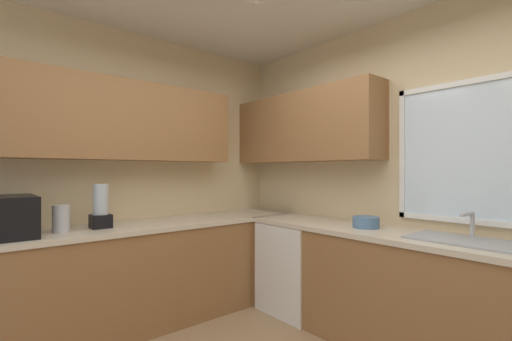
% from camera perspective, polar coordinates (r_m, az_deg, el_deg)
% --- Properties ---
extents(room_shell, '(4.04, 3.53, 2.74)m').
position_cam_1_polar(room_shell, '(2.35, 2.81, 10.55)').
color(room_shell, beige).
rests_on(room_shell, ground_plane).
extents(counter_run_left, '(0.65, 3.14, 0.89)m').
position_cam_1_polar(counter_run_left, '(3.29, -19.55, -16.08)').
color(counter_run_left, olive).
rests_on(counter_run_left, ground_plane).
extents(counter_run_back, '(3.13, 0.65, 0.89)m').
position_cam_1_polar(counter_run_back, '(2.89, 26.18, -18.42)').
color(counter_run_back, olive).
rests_on(counter_run_back, ground_plane).
extents(dishwasher, '(0.60, 0.60, 0.84)m').
position_cam_1_polar(dishwasher, '(3.51, 6.99, -15.48)').
color(dishwasher, white).
rests_on(dishwasher, ground_plane).
extents(microwave, '(0.48, 0.36, 0.29)m').
position_cam_1_polar(microwave, '(2.99, -36.06, -6.21)').
color(microwave, black).
rests_on(microwave, counter_run_left).
extents(kettle, '(0.12, 0.12, 0.21)m').
position_cam_1_polar(kettle, '(3.02, -29.54, -6.94)').
color(kettle, '#B7B7BC').
rests_on(kettle, counter_run_left).
extents(sink_assembly, '(0.66, 0.40, 0.19)m').
position_cam_1_polar(sink_assembly, '(2.69, 31.14, -9.80)').
color(sink_assembly, '#9EA0A5').
rests_on(sink_assembly, counter_run_back).
extents(bowl, '(0.21, 0.21, 0.09)m').
position_cam_1_polar(bowl, '(2.99, 17.71, -8.14)').
color(bowl, '#4C7099').
rests_on(bowl, counter_run_back).
extents(blender_appliance, '(0.15, 0.15, 0.36)m').
position_cam_1_polar(blender_appliance, '(3.10, -24.29, -5.70)').
color(blender_appliance, black).
rests_on(blender_appliance, counter_run_left).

